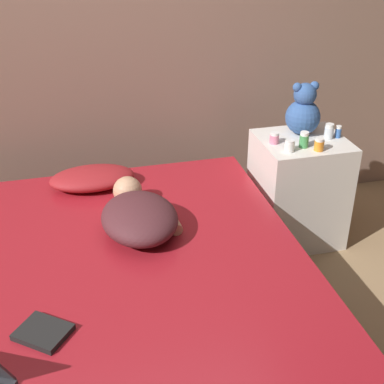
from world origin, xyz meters
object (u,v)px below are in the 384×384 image
(bottle_clear, at_px, (329,131))
(book, at_px, (43,332))
(pillow, at_px, (92,178))
(bottle_white, at_px, (290,146))
(bottle_green, at_px, (304,140))
(teddy_bear, at_px, (303,112))
(bottle_blue, at_px, (338,132))
(bottle_orange, at_px, (319,144))
(person_lying, at_px, (139,215))
(bottle_pink, at_px, (274,138))

(bottle_clear, relative_size, book, 0.38)
(pillow, distance_m, bottle_white, 1.11)
(bottle_clear, height_order, book, bottle_clear)
(bottle_white, height_order, book, bottle_white)
(bottle_green, height_order, book, bottle_green)
(teddy_bear, relative_size, bottle_clear, 3.50)
(bottle_blue, distance_m, book, 2.00)
(teddy_bear, xyz_separation_m, bottle_clear, (0.12, -0.11, -0.09))
(teddy_bear, distance_m, bottle_orange, 0.27)
(person_lying, distance_m, bottle_orange, 1.09)
(pillow, height_order, bottle_pink, bottle_pink)
(bottle_orange, distance_m, bottle_blue, 0.23)
(person_lying, xyz_separation_m, bottle_green, (0.99, 0.32, 0.15))
(bottle_green, distance_m, book, 1.75)
(bottle_clear, bearing_deg, bottle_orange, -132.72)
(bottle_pink, xyz_separation_m, bottle_white, (0.04, -0.12, 0.00))
(teddy_bear, distance_m, bottle_white, 0.30)
(bottle_pink, height_order, bottle_clear, bottle_clear)
(bottle_orange, relative_size, bottle_green, 0.81)
(pillow, bearing_deg, bottle_orange, -11.09)
(pillow, relative_size, bottle_green, 5.19)
(pillow, distance_m, bottle_clear, 1.38)
(book, bearing_deg, teddy_bear, 36.53)
(bottle_pink, bearing_deg, teddy_bear, 24.61)
(bottle_blue, bearing_deg, pillow, 175.87)
(bottle_white, relative_size, bottle_green, 0.73)
(person_lying, xyz_separation_m, bottle_blue, (1.24, 0.39, 0.14))
(pillow, bearing_deg, bottle_blue, -4.13)
(bottle_white, xyz_separation_m, book, (-1.35, -0.91, -0.21))
(pillow, bearing_deg, person_lying, -69.83)
(bottle_orange, height_order, bottle_clear, bottle_clear)
(bottle_clear, distance_m, book, 1.95)
(pillow, distance_m, teddy_bear, 1.27)
(bottle_white, height_order, bottle_clear, bottle_clear)
(bottle_pink, xyz_separation_m, bottle_clear, (0.33, -0.01, 0.01))
(bottle_blue, xyz_separation_m, book, (-1.71, -1.02, -0.21))
(book, bearing_deg, bottle_pink, 38.18)
(bottle_orange, bearing_deg, bottle_clear, 47.28)
(bottle_pink, bearing_deg, bottle_clear, -2.16)
(bottle_orange, height_order, book, bottle_orange)
(bottle_orange, xyz_separation_m, bottle_clear, (0.13, 0.14, 0.01))
(pillow, xyz_separation_m, person_lying, (0.18, -0.50, 0.03))
(pillow, xyz_separation_m, bottle_green, (1.17, -0.18, 0.18))
(bottle_blue, bearing_deg, book, -149.11)
(pillow, distance_m, bottle_blue, 1.44)
(teddy_bear, distance_m, bottle_pink, 0.25)
(bottle_white, distance_m, bottle_green, 0.11)
(bottle_orange, xyz_separation_m, bottle_green, (-0.06, 0.06, 0.01))
(bottle_green, bearing_deg, bottle_orange, -45.51)
(person_lying, relative_size, bottle_pink, 9.41)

